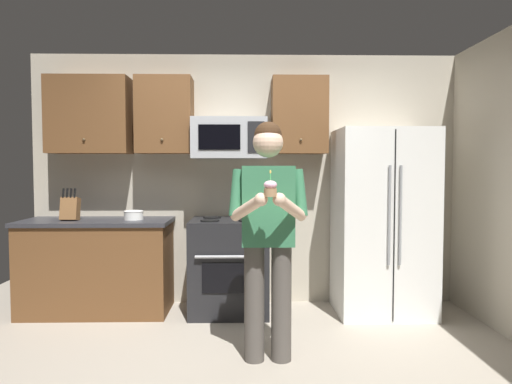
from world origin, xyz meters
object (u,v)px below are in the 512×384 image
Objects in this scene: oven_range at (230,266)px; refrigerator at (382,222)px; microwave at (230,138)px; knife_block at (70,208)px; cupcake at (270,188)px; bowl_large_white at (134,215)px; person at (268,227)px.

oven_range is 0.52× the size of refrigerator.
oven_range is 1.26m from microwave.
oven_range is 1.64m from knife_block.
cupcake is at bearing -77.79° from oven_range.
oven_range is 4.90× the size of bowl_large_white.
knife_block is at bearing 179.82° from refrigerator.
bowl_large_white is at bearing 178.80° from refrigerator.
bowl_large_white is at bearing 3.93° from knife_block.
microwave is at bearing 89.98° from oven_range.
person is (1.86, -1.14, -0.04)m from knife_block.
refrigerator reaches higher than bowl_large_white.
microwave reaches higher than knife_block.
refrigerator is at bearing -0.18° from knife_block.
oven_range is at bearing -90.02° from microwave.
person reaches higher than knife_block.
person is at bearing -74.51° from oven_range.
microwave reaches higher than person.
microwave is 1.21m from bowl_large_white.
microwave is 1.51m from person.
refrigerator is at bearing -1.50° from oven_range.
oven_range is at bearing -0.72° from bowl_large_white.
refrigerator is (1.50, -0.04, 0.44)m from oven_range.
microwave is 0.41× the size of refrigerator.
knife_block is at bearing -178.90° from oven_range.
person is 0.44m from cupcake.
oven_range is 1.74m from cupcake.
bowl_large_white is at bearing 129.88° from cupcake.
bowl_large_white is 1.99m from cupcake.
microwave is at bearing 104.12° from person.
microwave reaches higher than bowl_large_white.
microwave is at bearing 101.33° from cupcake.
cupcake reaches higher than knife_block.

